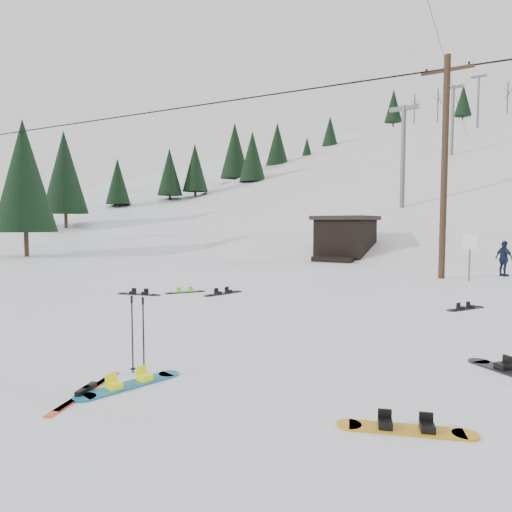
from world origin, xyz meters
The scene contains 20 objects.
ground centered at (0.00, 0.00, 0.00)m, with size 200.00×200.00×0.00m, color white.
ski_slope centered at (0.00, 55.00, -12.00)m, with size 60.00×75.00×45.00m, color silver.
ridge_left centered at (-36.00, 48.00, -11.00)m, with size 34.00×85.00×38.00m, color white.
treeline_left centered at (-34.00, 40.00, 0.00)m, with size 20.00×64.00×10.00m, color black, non-canonical shape.
treeline_crest centered at (0.00, 86.00, 0.00)m, with size 50.00×6.00×10.00m, color black, non-canonical shape.
utility_pole centered at (2.00, 14.00, 4.68)m, with size 2.00×0.26×9.00m.
trail_sign centered at (3.10, 13.58, 1.27)m, with size 0.50×0.09×1.85m.
lift_hut centered at (-5.00, 20.94, 1.36)m, with size 3.40×4.10×2.75m.
lift_tower_near centered at (-4.00, 30.00, 7.86)m, with size 2.20×0.36×8.00m.
lift_tower_mid centered at (-4.00, 50.00, 14.36)m, with size 2.20×0.36×8.00m.
lift_tower_far centered at (-4.00, 70.00, 20.86)m, with size 2.20×0.36×8.00m.
hero_snowboard centered at (0.91, -1.68, 0.03)m, with size 0.56×1.55×0.11m.
hero_skis centered at (0.63, -2.17, 0.02)m, with size 0.68×1.53×0.08m.
ski_poles centered at (0.63, -1.25, 0.60)m, with size 0.32×0.09×1.17m.
board_scatter_a centered at (-5.18, 4.12, 0.03)m, with size 1.45×0.62×0.11m.
board_scatter_b centered at (-3.02, 5.70, 0.03)m, with size 0.53×1.53×0.11m.
board_scatter_c centered at (-4.23, 5.24, 0.02)m, with size 0.83×1.19×0.09m.
board_scatter_e centered at (4.48, -1.00, 0.03)m, with size 1.40×0.71×0.10m.
board_scatter_f centered at (3.92, 7.06, 0.02)m, with size 0.77×1.22×0.09m.
skier_navy centered at (4.10, 16.20, 0.76)m, with size 0.89×0.37×1.53m, color #1C2847.
Camera 1 is at (5.71, -5.90, 2.23)m, focal length 32.00 mm.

